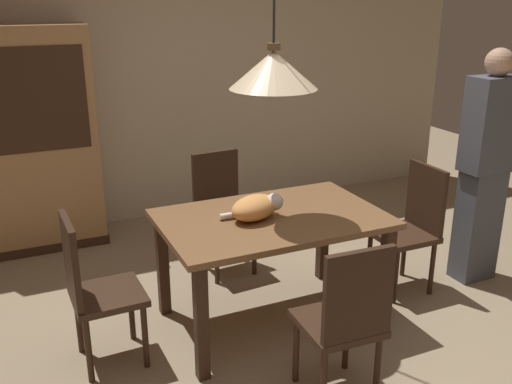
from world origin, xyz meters
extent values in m
plane|color=#998466|center=(0.00, 0.00, 0.00)|extent=(10.00, 10.00, 0.00)
cube|color=beige|center=(0.00, 2.65, 1.45)|extent=(6.40, 0.10, 2.90)
cube|color=brown|center=(0.03, 0.40, 0.73)|extent=(1.40, 0.90, 0.04)
cube|color=#382316|center=(-0.59, 0.01, 0.35)|extent=(0.07, 0.07, 0.71)
cube|color=#382316|center=(0.65, 0.01, 0.35)|extent=(0.07, 0.07, 0.71)
cube|color=#382316|center=(-0.59, 0.79, 0.35)|extent=(0.07, 0.07, 0.71)
cube|color=#382316|center=(0.65, 0.79, 0.35)|extent=(0.07, 0.07, 0.71)
cube|color=#382316|center=(0.03, 1.20, 0.43)|extent=(0.43, 0.43, 0.04)
cube|color=#322014|center=(0.02, 1.38, 0.69)|extent=(0.38, 0.06, 0.48)
cylinder|color=#382316|center=(-0.11, 1.03, 0.21)|extent=(0.04, 0.04, 0.41)
cylinder|color=#382316|center=(0.20, 1.05, 0.21)|extent=(0.04, 0.04, 0.41)
cylinder|color=#382316|center=(-0.14, 1.35, 0.21)|extent=(0.04, 0.04, 0.41)
cylinder|color=#382316|center=(0.18, 1.37, 0.21)|extent=(0.04, 0.04, 0.41)
cube|color=#382316|center=(-1.02, 0.40, 0.43)|extent=(0.41, 0.41, 0.04)
cube|color=#322014|center=(-1.20, 0.40, 0.69)|extent=(0.04, 0.38, 0.48)
cylinder|color=#382316|center=(-0.85, 0.24, 0.21)|extent=(0.04, 0.04, 0.41)
cylinder|color=#382316|center=(-0.86, 0.56, 0.21)|extent=(0.04, 0.04, 0.41)
cylinder|color=#382316|center=(-1.17, 0.24, 0.21)|extent=(0.04, 0.04, 0.41)
cylinder|color=#382316|center=(-1.18, 0.56, 0.21)|extent=(0.04, 0.04, 0.41)
cube|color=#382316|center=(1.08, 0.40, 0.43)|extent=(0.40, 0.40, 0.04)
cube|color=#322014|center=(1.26, 0.40, 0.69)|extent=(0.04, 0.38, 0.48)
cylinder|color=#382316|center=(0.92, 0.56, 0.21)|extent=(0.04, 0.04, 0.41)
cylinder|color=#382316|center=(0.92, 0.24, 0.21)|extent=(0.04, 0.04, 0.41)
cylinder|color=#382316|center=(1.24, 0.56, 0.21)|extent=(0.04, 0.04, 0.41)
cylinder|color=#382316|center=(1.24, 0.24, 0.21)|extent=(0.04, 0.04, 0.41)
cube|color=#382316|center=(0.03, -0.40, 0.43)|extent=(0.42, 0.42, 0.04)
cube|color=#322014|center=(0.02, -0.58, 0.69)|extent=(0.38, 0.05, 0.48)
cylinder|color=#382316|center=(0.20, -0.25, 0.21)|extent=(0.04, 0.04, 0.41)
cylinder|color=#382316|center=(-0.12, -0.23, 0.21)|extent=(0.04, 0.04, 0.41)
cylinder|color=#382316|center=(0.19, -0.57, 0.21)|extent=(0.04, 0.04, 0.41)
cylinder|color=#382316|center=(-0.13, -0.55, 0.21)|extent=(0.04, 0.04, 0.41)
ellipsoid|color=#E59951|center=(-0.09, 0.40, 0.82)|extent=(0.40, 0.33, 0.15)
sphere|color=white|center=(0.04, 0.38, 0.85)|extent=(0.11, 0.11, 0.11)
cylinder|color=white|center=(-0.20, 0.46, 0.78)|extent=(0.18, 0.04, 0.04)
cone|color=beige|center=(0.03, 0.40, 1.66)|extent=(0.52, 0.52, 0.22)
cylinder|color=#513D23|center=(0.03, 0.40, 1.79)|extent=(0.08, 0.08, 0.04)
cube|color=#A87A4C|center=(-1.27, 2.32, 0.93)|extent=(1.10, 0.44, 1.85)
cube|color=#382316|center=(-1.27, 2.10, 1.29)|extent=(0.97, 0.01, 0.81)
cube|color=#382316|center=(-1.27, 2.32, 0.04)|extent=(1.12, 0.45, 0.08)
cube|color=#4C515B|center=(1.72, 0.32, 0.43)|extent=(0.30, 0.20, 0.86)
cube|color=#4C515B|center=(1.72, 0.32, 1.20)|extent=(0.36, 0.22, 0.68)
sphere|color=tan|center=(1.72, 0.32, 1.63)|extent=(0.20, 0.20, 0.20)
camera|label=1|loc=(-1.45, -2.62, 2.08)|focal=40.22mm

